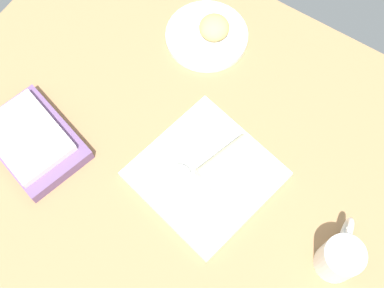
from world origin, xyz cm
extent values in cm
cube|color=#9E754C|center=(0.00, 0.00, 2.00)|extent=(110.00, 90.00, 4.00)
cylinder|color=white|center=(8.96, -26.33, 4.70)|extent=(19.51, 19.51, 1.40)
ellipsoid|color=#D7B464|center=(7.70, -27.44, 7.67)|extent=(9.75, 9.82, 4.55)
cube|color=white|center=(-9.43, 3.25, 4.80)|extent=(30.79, 30.79, 1.60)
cylinder|color=silver|center=(-5.57, 7.62, 6.95)|extent=(5.08, 5.08, 2.70)
cylinder|color=#C74E26|center=(-5.57, 7.62, 8.00)|extent=(4.16, 4.16, 0.40)
cylinder|color=beige|center=(-12.52, -0.24, 8.50)|extent=(9.45, 13.91, 5.80)
cube|color=#6B4C7A|center=(25.29, 17.30, 5.59)|extent=(25.07, 20.57, 3.18)
cube|color=silver|center=(25.94, 17.76, 8.20)|extent=(20.66, 17.49, 2.05)
cylinder|color=white|center=(-40.54, 5.01, 8.62)|extent=(7.89, 7.89, 9.24)
cylinder|color=olive|center=(-40.54, 5.01, 12.64)|extent=(6.47, 6.47, 0.40)
torus|color=white|center=(-39.41, -0.34, 8.62)|extent=(2.57, 6.84, 6.74)
camera|label=1|loc=(-26.59, 34.98, 106.86)|focal=48.05mm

